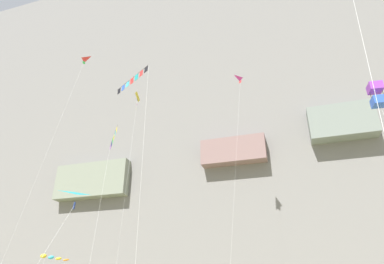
{
  "coord_description": "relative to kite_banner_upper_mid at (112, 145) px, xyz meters",
  "views": [
    {
      "loc": [
        9.52,
        -2.73,
        2.67
      ],
      "look_at": [
        0.55,
        25.7,
        17.08
      ],
      "focal_mm": 30.82,
      "sensor_mm": 36.0,
      "label": 1
    }
  ],
  "objects": [
    {
      "name": "kite_delta_upper_right",
      "position": [
        11.83,
        14.51,
        14.07
      ],
      "size": [
        3.49,
        6.09,
        31.35
      ],
      "color": "#CC3399",
      "rests_on": "ground"
    },
    {
      "name": "kite_banner_upper_mid",
      "position": [
        0.0,
        0.0,
        0.0
      ],
      "size": [
        3.34,
        4.68,
        17.04
      ],
      "color": "black",
      "rests_on": "ground"
    },
    {
      "name": "cliff_face",
      "position": [
        7.48,
        41.08,
        25.82
      ],
      "size": [
        180.0,
        26.12,
        83.84
      ],
      "color": "slate",
      "rests_on": "ground"
    },
    {
      "name": "kite_banner_high_right",
      "position": [
        8.23,
        -11.38,
        -2.34
      ],
      "size": [
        3.42,
        2.2,
        15.05
      ],
      "color": "black",
      "rests_on": "ground"
    },
    {
      "name": "kite_delta_low_center",
      "position": [
        6.11,
        -12.51,
        -9.44
      ],
      "size": [
        1.68,
        4.05,
        6.96
      ],
      "color": "teal",
      "rests_on": "ground"
    },
    {
      "name": "kite_box_mid_right",
      "position": [
        22.96,
        -6.1,
        -2.03
      ],
      "size": [
        0.89,
        4.18,
        14.87
      ],
      "color": "purple",
      "rests_on": "ground"
    },
    {
      "name": "kite_diamond_high_center",
      "position": [
        -1.27,
        6.69,
        8.34
      ],
      "size": [
        1.21,
        4.49,
        27.0
      ],
      "color": "yellow",
      "rests_on": "ground"
    },
    {
      "name": "kite_delta_low_left",
      "position": [
        -8.07,
        2.51,
        13.35
      ],
      "size": [
        3.48,
        4.64,
        30.74
      ],
      "color": "red",
      "rests_on": "ground"
    },
    {
      "name": "kite_windsock_mid_left",
      "position": [
        -14.84,
        11.75,
        -9.39
      ],
      "size": [
        3.24,
        3.79,
        7.14
      ],
      "color": "yellow",
      "rests_on": "ground"
    }
  ]
}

